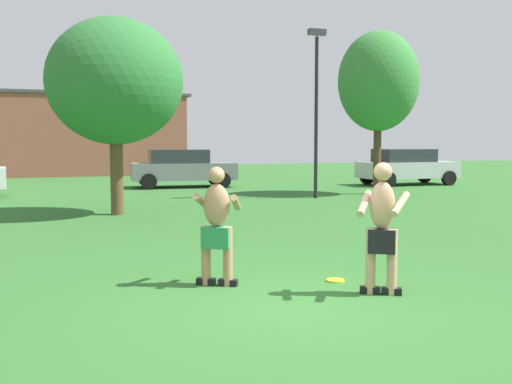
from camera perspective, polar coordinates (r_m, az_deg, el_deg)
The scene contains 10 objects.
ground_plane at distance 7.24m, azimuth 4.16°, elevation -10.92°, with size 80.00×80.00×0.00m, color #2D6628.
player_near at distance 7.83m, azimuth 11.83°, elevation -3.12°, with size 0.84×0.71×1.70m.
player_in_green at distance 8.17m, azimuth -3.73°, elevation -2.98°, with size 0.75×0.79×1.62m.
frisbee at distance 8.60m, azimuth 7.53°, elevation -8.29°, with size 0.26×0.26×0.03m, color yellow.
car_silver_near_post at distance 27.33m, azimuth 14.07°, elevation 2.39°, with size 4.35×2.13×1.58m.
car_gray_far_end at distance 25.38m, azimuth -7.01°, elevation 2.31°, with size 4.47×2.42×1.58m.
lamp_post at distance 20.59m, azimuth 5.74°, elevation 9.10°, with size 0.60×0.24×5.66m.
outbuilding_behind_lot at distance 35.59m, azimuth -17.68°, elevation 5.24°, with size 13.63×4.16×4.58m.
tree_right_field at distance 22.52m, azimuth 11.51°, elevation 10.19°, with size 2.92×2.92×5.89m.
tree_behind_players at distance 16.36m, azimuth -13.21°, elevation 10.12°, with size 3.55×3.55×5.15m.
Camera 1 is at (-2.94, -6.31, 1.98)m, focal length 42.25 mm.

